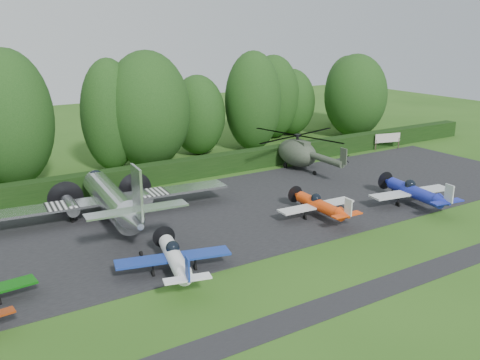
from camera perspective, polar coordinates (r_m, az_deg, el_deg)
ground at (r=35.30m, az=4.28°, el=-8.80°), size 160.00×160.00×0.00m
apron at (r=43.10m, az=-3.64°, el=-4.03°), size 70.00×18.00×0.01m
taxiway_verge at (r=31.23m, az=10.98°, el=-12.61°), size 70.00×2.00×0.00m
hedgerow at (r=52.55m, az=-9.43°, el=-0.46°), size 90.00×1.60×2.00m
transport_plane at (r=42.76m, az=-13.44°, el=-2.09°), size 20.04×15.37×6.42m
light_plane_white at (r=33.36m, az=-6.98°, el=-8.25°), size 7.19×7.56×2.76m
light_plane_orange at (r=43.02m, az=8.52°, el=-2.68°), size 6.81×7.16×2.62m
light_plane_blue at (r=47.79m, az=18.12°, el=-1.21°), size 7.72×8.11×2.97m
helicopter at (r=57.32m, az=6.16°, el=3.15°), size 11.64×13.63×3.75m
sign_board at (r=68.74m, az=15.47°, el=4.28°), size 3.53×0.13×1.98m
tree_1 at (r=65.20m, az=1.40°, el=8.39°), size 6.84×6.84×12.01m
tree_2 at (r=57.91m, az=-9.85°, el=7.38°), size 9.10×9.10×12.45m
tree_3 at (r=72.86m, az=3.53°, el=8.84°), size 7.08×7.08×11.13m
tree_5 at (r=63.44m, az=-4.53°, el=6.92°), size 6.49×6.49×9.38m
tree_6 at (r=75.02m, az=12.23°, el=8.77°), size 8.46×8.46×11.23m
tree_7 at (r=54.35m, az=-23.37°, el=6.00°), size 7.99×7.99×12.99m
tree_8 at (r=57.63m, az=-13.72°, el=6.74°), size 5.99×5.99×11.73m
tree_11 at (r=84.09m, az=11.36°, el=9.34°), size 6.69×6.69×10.50m
tree_13 at (r=75.27m, az=5.45°, el=8.28°), size 6.68×6.68×9.14m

